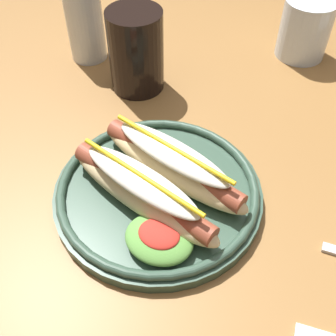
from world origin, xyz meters
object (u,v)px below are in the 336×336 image
(soda_cup, at_px, (136,51))
(water_cup, at_px, (305,28))
(hot_dog_plate, at_px, (158,188))
(glass_bottle, at_px, (83,13))

(soda_cup, height_order, water_cup, soda_cup)
(water_cup, bearing_deg, hot_dog_plate, -100.40)
(soda_cup, bearing_deg, glass_bottle, 162.77)
(soda_cup, xyz_separation_m, water_cup, (0.23, 0.22, -0.01))
(hot_dog_plate, distance_m, soda_cup, 0.26)
(glass_bottle, bearing_deg, water_cup, 27.29)
(water_cup, distance_m, glass_bottle, 0.40)
(hot_dog_plate, bearing_deg, soda_cup, 124.97)
(soda_cup, relative_size, glass_bottle, 0.61)
(soda_cup, bearing_deg, hot_dog_plate, -55.03)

